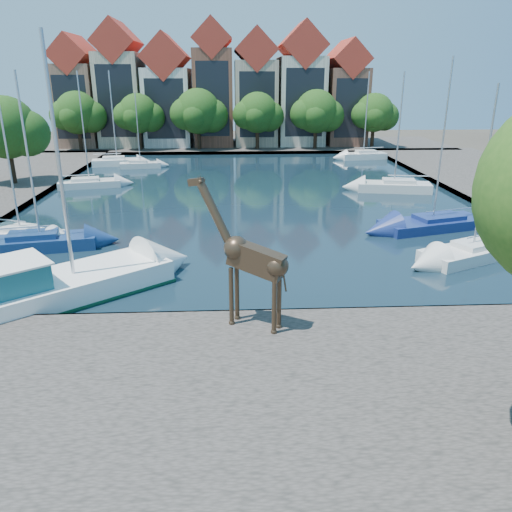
{
  "coord_description": "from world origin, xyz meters",
  "views": [
    {
      "loc": [
        -1.69,
        -19.3,
        9.9
      ],
      "look_at": [
        -0.69,
        0.76,
        2.65
      ],
      "focal_mm": 35.0,
      "sensor_mm": 36.0,
      "label": 1
    }
  ],
  "objects_px": {
    "motorsailer": "(36,287)",
    "sailboat_left_a": "(21,233)",
    "giraffe_statue": "(249,258)",
    "sailboat_right_a": "(473,250)"
  },
  "relations": [
    {
      "from": "sailboat_left_a",
      "to": "sailboat_right_a",
      "type": "bearing_deg",
      "value": -9.5
    },
    {
      "from": "giraffe_statue",
      "to": "sailboat_right_a",
      "type": "height_order",
      "value": "sailboat_right_a"
    },
    {
      "from": "giraffe_statue",
      "to": "motorsailer",
      "type": "xyz_separation_m",
      "value": [
        -9.48,
        3.11,
        -2.38
      ]
    },
    {
      "from": "motorsailer",
      "to": "sailboat_left_a",
      "type": "relative_size",
      "value": 1.3
    },
    {
      "from": "giraffe_statue",
      "to": "motorsailer",
      "type": "bearing_deg",
      "value": 161.85
    },
    {
      "from": "motorsailer",
      "to": "sailboat_left_a",
      "type": "xyz_separation_m",
      "value": [
        -4.45,
        9.63,
        -0.35
      ]
    },
    {
      "from": "motorsailer",
      "to": "sailboat_left_a",
      "type": "distance_m",
      "value": 10.61
    },
    {
      "from": "motorsailer",
      "to": "sailboat_left_a",
      "type": "height_order",
      "value": "motorsailer"
    },
    {
      "from": "giraffe_statue",
      "to": "sailboat_left_a",
      "type": "relative_size",
      "value": 0.65
    },
    {
      "from": "giraffe_statue",
      "to": "sailboat_left_a",
      "type": "height_order",
      "value": "sailboat_left_a"
    }
  ]
}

